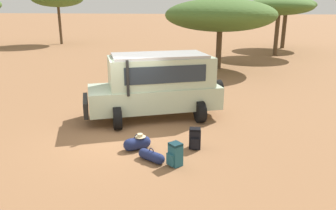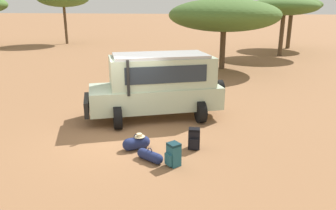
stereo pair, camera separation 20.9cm
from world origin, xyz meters
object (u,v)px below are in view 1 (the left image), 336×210
Objects in this scene: acacia_tree_centre_back at (220,15)px; acacia_tree_right_mid at (279,7)px; backpack_beside_front_wheel at (195,139)px; duffel_bag_soft_canvas at (151,156)px; safari_vehicle at (157,84)px; backpack_cluster_center at (175,155)px; acacia_tree_far_right at (286,5)px; duffel_bag_low_black_case at (137,143)px.

acacia_tree_right_mid is (4.78, 6.87, 0.52)m from acacia_tree_centre_back.
duffel_bag_soft_canvas is at bearing -137.77° from backpack_beside_front_wheel.
backpack_cluster_center is (1.23, -3.91, -0.98)m from safari_vehicle.
safari_vehicle is at bearing -101.73° from acacia_tree_centre_back.
safari_vehicle is 8.37× the size of backpack_beside_front_wheel.
acacia_tree_centre_back reaches higher than duffel_bag_soft_canvas.
safari_vehicle is at bearing 98.31° from duffel_bag_soft_canvas.
acacia_tree_centre_back is (1.67, 14.47, 3.40)m from duffel_bag_soft_canvas.
safari_vehicle is 6.69× the size of duffel_bag_soft_canvas.
safari_vehicle is 0.95× the size of acacia_tree_far_right.
backpack_cluster_center is 0.80× the size of duffel_bag_soft_canvas.
backpack_beside_front_wheel is 0.11× the size of acacia_tree_right_mid.
acacia_tree_right_mid is at bearing 73.16° from duffel_bag_soft_canvas.
duffel_bag_soft_canvas is at bearing 167.01° from backpack_cluster_center.
acacia_tree_centre_back is 8.39m from acacia_tree_right_mid.
acacia_tree_centre_back is (0.55, 13.44, 3.23)m from backpack_beside_front_wheel.
acacia_tree_right_mid reaches higher than duffel_bag_low_black_case.
acacia_tree_far_right reaches higher than acacia_tree_right_mid.
duffel_bag_low_black_case is at bearing -90.63° from safari_vehicle.
duffel_bag_soft_canvas is (-0.69, 0.16, -0.17)m from backpack_cluster_center.
safari_vehicle is 3.97m from duffel_bag_soft_canvas.
backpack_beside_front_wheel is 21.33m from acacia_tree_right_mid.
safari_vehicle is 8.33× the size of backpack_cluster_center.
backpack_cluster_center is 0.72m from duffel_bag_soft_canvas.
acacia_tree_centre_back is at bearing 78.27° from safari_vehicle.
backpack_cluster_center is 1.54m from duffel_bag_low_black_case.
safari_vehicle is at bearing -110.35° from acacia_tree_far_right.
duffel_bag_soft_canvas is 22.63m from acacia_tree_right_mid.
acacia_tree_right_mid is at bearing -105.73° from acacia_tree_far_right.
acacia_tree_far_right is (7.31, 26.95, 3.87)m from backpack_cluster_center.
backpack_beside_front_wheel reaches higher than duffel_bag_low_black_case.
safari_vehicle is at bearing 89.37° from duffel_bag_low_black_case.
duffel_bag_soft_canvas is 0.14× the size of acacia_tree_far_right.
acacia_tree_far_right is at bearing 75.07° from backpack_beside_front_wheel.
safari_vehicle reaches higher than backpack_beside_front_wheel.
backpack_cluster_center reaches higher than backpack_beside_front_wheel.
acacia_tree_far_right is at bearing 74.82° from backpack_cluster_center.
acacia_tree_centre_back is at bearing 87.66° from backpack_beside_front_wheel.
backpack_cluster_center is at bearing -12.99° from duffel_bag_soft_canvas.
acacia_tree_centre_back reaches higher than safari_vehicle.
backpack_beside_front_wheel is 0.84× the size of duffel_bag_low_black_case.
safari_vehicle is 3.25m from duffel_bag_low_black_case.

